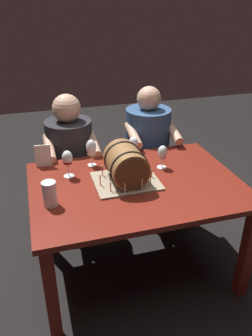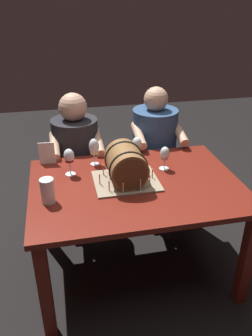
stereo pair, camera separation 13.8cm
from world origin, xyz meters
name	(u,v)px [view 2 (the right image)]	position (x,y,z in m)	size (l,w,h in m)	color
ground_plane	(135,268)	(0.00, 0.00, 0.00)	(8.00, 8.00, 0.00)	black
dining_table	(136,197)	(0.00, 0.00, 0.63)	(1.34, 0.95, 0.73)	maroon
barrel_cake	(126,166)	(-0.06, 0.03, 0.85)	(0.41, 0.34, 0.25)	gray
wine_glass_white	(94,148)	(-0.22, 0.32, 0.86)	(0.07, 0.07, 0.19)	white
wine_glass_rose	(165,154)	(0.24, 0.15, 0.84)	(0.07, 0.07, 0.16)	white
wine_glass_amber	(137,144)	(0.09, 0.34, 0.85)	(0.07, 0.07, 0.17)	white
wine_glass_red	(69,157)	(-0.40, 0.21, 0.86)	(0.07, 0.07, 0.19)	white
beer_pint	(48,192)	(-0.55, -0.11, 0.80)	(0.08, 0.08, 0.15)	white
menu_card	(47,153)	(-0.55, 0.40, 0.81)	(0.11, 0.01, 0.16)	silver
person_seated_left	(77,165)	(-0.33, 0.70, 0.54)	(0.40, 0.47, 1.15)	black
person_seated_right	(154,157)	(0.33, 0.70, 0.55)	(0.41, 0.48, 1.16)	#1B2D46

